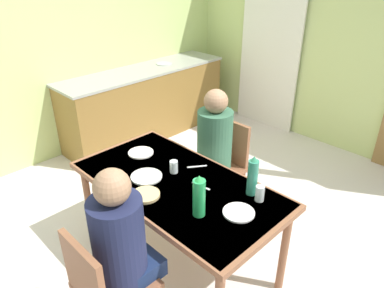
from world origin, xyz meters
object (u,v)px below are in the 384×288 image
(kitchen_counter, at_px, (146,103))
(water_bottle_green_near, at_px, (253,176))
(dining_table, at_px, (177,191))
(chair_near_diner, at_px, (105,286))
(water_bottle_green_far, at_px, (199,197))
(chair_far_diner, at_px, (223,162))
(person_near_diner, at_px, (120,237))
(person_far_diner, at_px, (214,139))

(kitchen_counter, bearing_deg, water_bottle_green_near, -22.30)
(kitchen_counter, xyz_separation_m, dining_table, (1.98, -1.26, 0.22))
(kitchen_counter, height_order, chair_near_diner, kitchen_counter)
(dining_table, relative_size, water_bottle_green_near, 5.46)
(dining_table, bearing_deg, water_bottle_green_far, -21.90)
(chair_far_diner, relative_size, water_bottle_green_near, 3.03)
(kitchen_counter, bearing_deg, person_near_diner, -40.64)
(chair_near_diner, relative_size, person_near_diner, 1.13)
(kitchen_counter, relative_size, water_bottle_green_near, 7.93)
(water_bottle_green_far, bearing_deg, person_far_diner, 126.80)
(kitchen_counter, distance_m, chair_near_diner, 2.99)
(kitchen_counter, xyz_separation_m, water_bottle_green_far, (2.34, -1.41, 0.43))
(kitchen_counter, relative_size, person_far_diner, 2.95)
(kitchen_counter, distance_m, water_bottle_green_near, 2.66)
(kitchen_counter, xyz_separation_m, person_far_diner, (1.76, -0.64, 0.33))
(kitchen_counter, xyz_separation_m, chair_near_diner, (2.20, -2.02, 0.05))
(dining_table, xyz_separation_m, chair_near_diner, (0.22, -0.76, -0.17))
(dining_table, height_order, chair_near_diner, chair_near_diner)
(kitchen_counter, distance_m, dining_table, 2.36)
(water_bottle_green_near, relative_size, water_bottle_green_far, 1.01)
(chair_far_diner, bearing_deg, water_bottle_green_near, 143.38)
(chair_near_diner, bearing_deg, chair_far_diner, 105.99)
(person_far_diner, distance_m, water_bottle_green_far, 0.97)
(chair_near_diner, bearing_deg, person_near_diner, 90.00)
(person_near_diner, height_order, water_bottle_green_near, person_near_diner)
(person_near_diner, xyz_separation_m, person_far_diner, (-0.44, 1.25, 0.00))
(chair_near_diner, bearing_deg, water_bottle_green_far, 77.40)
(chair_far_diner, height_order, person_far_diner, person_far_diner)
(chair_near_diner, bearing_deg, water_bottle_green_near, 77.26)
(chair_far_diner, xyz_separation_m, water_bottle_green_near, (0.67, -0.50, 0.38))
(dining_table, bearing_deg, water_bottle_green_near, 30.50)
(kitchen_counter, height_order, chair_far_diner, kitchen_counter)
(kitchen_counter, height_order, water_bottle_green_near, water_bottle_green_near)
(dining_table, bearing_deg, kitchen_counter, 147.51)
(kitchen_counter, relative_size, dining_table, 1.45)
(water_bottle_green_far, bearing_deg, kitchen_counter, 148.99)
(person_far_diner, xyz_separation_m, water_bottle_green_far, (0.58, -0.77, 0.10))
(kitchen_counter, relative_size, chair_far_diner, 2.61)
(water_bottle_green_far, bearing_deg, person_near_diner, -105.99)
(dining_table, relative_size, water_bottle_green_far, 5.53)
(person_near_diner, relative_size, water_bottle_green_near, 2.68)
(person_near_diner, bearing_deg, dining_table, 109.16)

